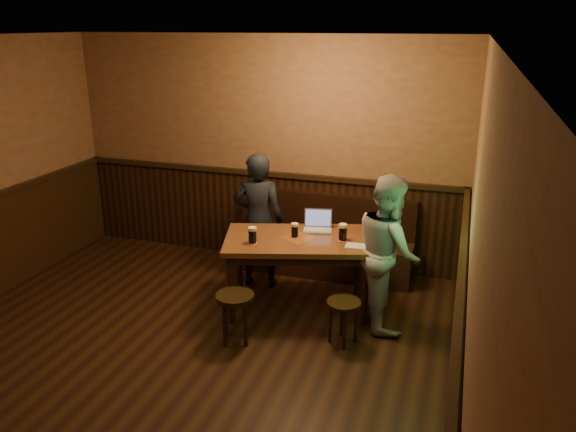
% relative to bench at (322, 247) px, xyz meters
% --- Properties ---
extents(room, '(5.04, 6.04, 2.84)m').
position_rel_bench_xyz_m(room, '(-0.83, -2.53, 0.89)').
color(room, black).
rests_on(room, ground).
extents(bench, '(2.20, 0.50, 0.95)m').
position_rel_bench_xyz_m(bench, '(0.00, 0.00, 0.00)').
color(bench, black).
rests_on(bench, ground).
extents(pub_table, '(1.69, 1.25, 0.81)m').
position_rel_bench_xyz_m(pub_table, '(-0.00, -1.00, 0.39)').
color(pub_table, '#5D2B1A').
rests_on(pub_table, ground).
extents(stool_left, '(0.49, 0.49, 0.49)m').
position_rel_bench_xyz_m(stool_left, '(-0.37, -1.82, 0.08)').
color(stool_left, black).
rests_on(stool_left, ground).
extents(stool_right, '(0.41, 0.41, 0.44)m').
position_rel_bench_xyz_m(stool_right, '(0.61, -1.53, 0.04)').
color(stool_right, black).
rests_on(stool_right, ground).
extents(pint_left, '(0.11, 0.11, 0.17)m').
position_rel_bench_xyz_m(pint_left, '(-0.39, -1.28, 0.58)').
color(pint_left, maroon).
rests_on(pint_left, pub_table).
extents(pint_mid, '(0.10, 0.10, 0.15)m').
position_rel_bench_xyz_m(pint_mid, '(-0.04, -0.99, 0.57)').
color(pint_mid, maroon).
rests_on(pint_mid, pub_table).
extents(pint_right, '(0.11, 0.11, 0.18)m').
position_rel_bench_xyz_m(pint_right, '(0.45, -0.92, 0.58)').
color(pint_right, maroon).
rests_on(pint_right, pub_table).
extents(laptop, '(0.34, 0.29, 0.21)m').
position_rel_bench_xyz_m(laptop, '(0.13, -0.69, 0.55)').
color(laptop, silver).
rests_on(laptop, pub_table).
extents(menu, '(0.23, 0.16, 0.00)m').
position_rel_bench_xyz_m(menu, '(0.62, -1.03, 0.50)').
color(menu, silver).
rests_on(menu, pub_table).
extents(person_suit, '(0.63, 0.46, 1.58)m').
position_rel_bench_xyz_m(person_suit, '(-0.60, -0.57, 0.48)').
color(person_suit, black).
rests_on(person_suit, ground).
extents(person_grey, '(0.85, 0.93, 1.56)m').
position_rel_bench_xyz_m(person_grey, '(0.93, -1.01, 0.47)').
color(person_grey, '#999A9F').
rests_on(person_grey, ground).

